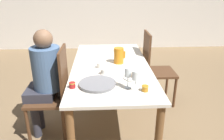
# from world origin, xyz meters

# --- Properties ---
(ground_plane) EXTENTS (20.00, 20.00, 0.00)m
(ground_plane) POSITION_xyz_m (0.00, 0.00, 0.00)
(ground_plane) COLOR #7F6647
(dining_table) EXTENTS (0.88, 1.78, 0.73)m
(dining_table) POSITION_xyz_m (0.00, 0.00, 0.63)
(dining_table) COLOR silver
(dining_table) RESTS_ON ground_plane
(chair_person_side) EXTENTS (0.42, 0.42, 1.02)m
(chair_person_side) POSITION_xyz_m (-0.62, -0.25, 0.53)
(chair_person_side) COLOR #51331E
(chair_person_side) RESTS_ON ground_plane
(chair_opposite) EXTENTS (0.42, 0.42, 1.02)m
(chair_opposite) POSITION_xyz_m (0.62, 0.42, 0.53)
(chair_opposite) COLOR #51331E
(chair_opposite) RESTS_ON ground_plane
(person_seated) EXTENTS (0.39, 0.41, 1.20)m
(person_seated) POSITION_xyz_m (-0.71, -0.21, 0.71)
(person_seated) COLOR #33333D
(person_seated) RESTS_ON ground_plane
(red_pitcher) EXTENTS (0.14, 0.12, 0.19)m
(red_pitcher) POSITION_xyz_m (0.10, 0.07, 0.83)
(red_pitcher) COLOR orange
(red_pitcher) RESTS_ON dining_table
(wine_glass_water) EXTENTS (0.06, 0.06, 0.19)m
(wine_glass_water) POSITION_xyz_m (0.18, -0.65, 0.87)
(wine_glass_water) COLOR white
(wine_glass_water) RESTS_ON dining_table
(wine_glass_juice) EXTENTS (0.06, 0.06, 0.20)m
(wine_glass_juice) POSITION_xyz_m (0.13, -0.58, 0.87)
(wine_glass_juice) COLOR white
(wine_glass_juice) RESTS_ON dining_table
(teacup_near_person) EXTENTS (0.12, 0.12, 0.06)m
(teacup_near_person) POSITION_xyz_m (-0.08, -0.26, 0.76)
(teacup_near_person) COLOR silver
(teacup_near_person) RESTS_ON dining_table
(teacup_across) EXTENTS (0.12, 0.12, 0.06)m
(teacup_across) POSITION_xyz_m (-0.13, -0.08, 0.76)
(teacup_across) COLOR silver
(teacup_across) RESTS_ON dining_table
(serving_tray) EXTENTS (0.34, 0.34, 0.03)m
(serving_tray) POSITION_xyz_m (-0.15, -0.52, 0.75)
(serving_tray) COLOR gray
(serving_tray) RESTS_ON dining_table
(bread_plate) EXTENTS (0.22, 0.22, 0.07)m
(bread_plate) POSITION_xyz_m (0.22, -0.37, 0.75)
(bread_plate) COLOR silver
(bread_plate) RESTS_ON dining_table
(jam_jar_amber) EXTENTS (0.06, 0.06, 0.05)m
(jam_jar_amber) POSITION_xyz_m (-0.38, -0.55, 0.76)
(jam_jar_amber) COLOR #A81E1E
(jam_jar_amber) RESTS_ON dining_table
(jam_jar_red) EXTENTS (0.06, 0.06, 0.05)m
(jam_jar_red) POSITION_xyz_m (0.27, -0.65, 0.76)
(jam_jar_red) COLOR #C67A1E
(jam_jar_red) RESTS_ON dining_table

